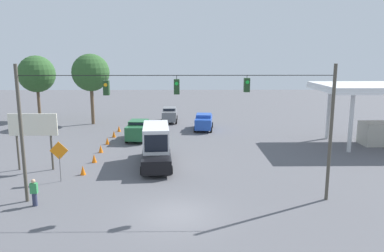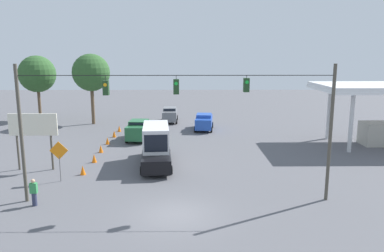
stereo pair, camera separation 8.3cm
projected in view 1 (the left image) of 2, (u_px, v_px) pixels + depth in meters
name	position (u px, v px, depth m)	size (l,w,h in m)	color
ground_plane	(177.00, 214.00, 20.66)	(140.00, 140.00, 0.00)	#56565B
overhead_signal_span	(177.00, 119.00, 21.63)	(18.26, 0.38, 8.16)	#4C473D
sedan_green_withflow_far	(139.00, 130.00, 38.11)	(2.37, 4.67, 2.02)	#236038
box_truck_black_withflow_mid	(156.00, 146.00, 29.53)	(2.77, 7.26, 3.16)	black
sedan_grey_withflow_deep	(170.00, 114.00, 47.89)	(1.98, 4.30, 1.88)	slate
sedan_blue_oncoming_deep	(204.00, 121.00, 43.05)	(2.36, 4.53, 1.85)	#234CB2
traffic_cone_nearest	(83.00, 170.00, 27.25)	(0.41, 0.41, 0.69)	orange
traffic_cone_second	(94.00, 158.00, 30.31)	(0.41, 0.41, 0.69)	orange
traffic_cone_third	(101.00, 149.00, 33.31)	(0.41, 0.41, 0.69)	orange
traffic_cone_fourth	(107.00, 141.00, 36.30)	(0.41, 0.41, 0.69)	orange
traffic_cone_fifth	(114.00, 134.00, 39.35)	(0.41, 0.41, 0.69)	orange
traffic_cone_farthest	(119.00, 129.00, 42.11)	(0.41, 0.41, 0.69)	orange
roadside_billboard	(33.00, 129.00, 27.90)	(3.63, 0.16, 4.33)	#4C473D
work_zone_sign	(59.00, 154.00, 25.53)	(1.27, 0.06, 2.84)	slate
pedestrian	(34.00, 193.00, 21.64)	(0.40, 0.28, 1.62)	#2D334C
tree_horizon_left	(91.00, 73.00, 45.55)	(4.55, 4.55, 8.65)	brown
tree_horizon_right	(37.00, 74.00, 48.16)	(4.72, 4.72, 8.42)	brown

